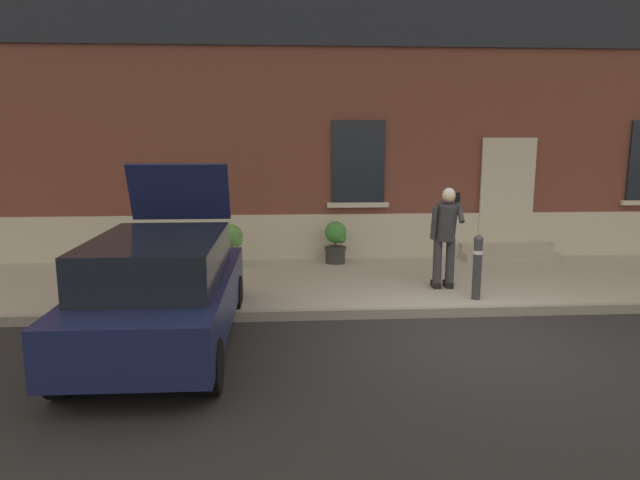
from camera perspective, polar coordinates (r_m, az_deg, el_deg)
ground_plane at (r=8.26m, az=14.61°, el=-9.39°), size 80.00×80.00×0.00m
sidewalk at (r=10.81m, az=9.99°, el=-4.07°), size 24.00×3.60×0.15m
curb_edge at (r=9.09m, az=12.78°, el=-6.98°), size 24.00×0.12×0.15m
building_facade at (r=12.94m, az=7.86°, el=14.65°), size 24.00×1.52×7.50m
entrance_stoop at (r=12.87m, az=18.11°, el=-1.16°), size 2.00×0.64×0.32m
hatchback_car_navy at (r=7.67m, az=-15.42°, el=-4.70°), size 1.82×4.08×2.34m
bollard_near_person at (r=9.46m, az=15.36°, el=-2.40°), size 0.15×0.15×1.04m
person_on_phone at (r=9.88m, az=12.38°, el=0.84°), size 0.51×0.51×1.74m
planter_cream at (r=11.49m, az=-8.70°, el=-0.47°), size 0.44×0.44×0.86m
planter_charcoal at (r=11.74m, az=1.59°, el=-0.12°), size 0.44×0.44×0.86m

